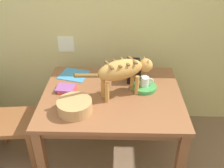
{
  "coord_description": "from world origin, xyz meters",
  "views": [
    {
      "loc": [
        -0.04,
        -0.62,
        1.99
      ],
      "look_at": [
        -0.09,
        1.21,
        0.85
      ],
      "focal_mm": 41.29,
      "sensor_mm": 36.0,
      "label": 1
    }
  ],
  "objects_px": {
    "coffee_mug": "(145,81)",
    "wicker_basket": "(75,106)",
    "magazine": "(74,75)",
    "wooden_chair_near": "(6,120)",
    "book_stack": "(67,89)",
    "cat": "(123,70)",
    "toaster": "(133,70)",
    "dining_table": "(112,102)",
    "saucer_bowl": "(144,87)"
  },
  "relations": [
    {
      "from": "magazine",
      "to": "book_stack",
      "type": "relative_size",
      "value": 1.42
    },
    {
      "from": "coffee_mug",
      "to": "magazine",
      "type": "bearing_deg",
      "value": 161.29
    },
    {
      "from": "dining_table",
      "to": "cat",
      "type": "height_order",
      "value": "cat"
    },
    {
      "from": "wooden_chair_near",
      "to": "wicker_basket",
      "type": "bearing_deg",
      "value": 65.95
    },
    {
      "from": "coffee_mug",
      "to": "wicker_basket",
      "type": "height_order",
      "value": "coffee_mug"
    },
    {
      "from": "coffee_mug",
      "to": "toaster",
      "type": "bearing_deg",
      "value": 117.93
    },
    {
      "from": "cat",
      "to": "magazine",
      "type": "xyz_separation_m",
      "value": [
        -0.47,
        0.32,
        -0.23
      ]
    },
    {
      "from": "cat",
      "to": "toaster",
      "type": "height_order",
      "value": "cat"
    },
    {
      "from": "coffee_mug",
      "to": "book_stack",
      "type": "bearing_deg",
      "value": -176.17
    },
    {
      "from": "cat",
      "to": "wicker_basket",
      "type": "bearing_deg",
      "value": -82.65
    },
    {
      "from": "magazine",
      "to": "wicker_basket",
      "type": "height_order",
      "value": "wicker_basket"
    },
    {
      "from": "dining_table",
      "to": "toaster",
      "type": "bearing_deg",
      "value": 54.16
    },
    {
      "from": "wooden_chair_near",
      "to": "cat",
      "type": "bearing_deg",
      "value": 85.31
    },
    {
      "from": "wicker_basket",
      "to": "coffee_mug",
      "type": "bearing_deg",
      "value": 30.99
    },
    {
      "from": "coffee_mug",
      "to": "toaster",
      "type": "relative_size",
      "value": 0.59
    },
    {
      "from": "saucer_bowl",
      "to": "wicker_basket",
      "type": "bearing_deg",
      "value": -148.83
    },
    {
      "from": "magazine",
      "to": "cat",
      "type": "bearing_deg",
      "value": -18.58
    },
    {
      "from": "magazine",
      "to": "toaster",
      "type": "bearing_deg",
      "value": 10.71
    },
    {
      "from": "saucer_bowl",
      "to": "cat",
      "type": "bearing_deg",
      "value": -153.84
    },
    {
      "from": "wicker_basket",
      "to": "wooden_chair_near",
      "type": "height_order",
      "value": "wooden_chair_near"
    },
    {
      "from": "coffee_mug",
      "to": "wicker_basket",
      "type": "bearing_deg",
      "value": -149.01
    },
    {
      "from": "magazine",
      "to": "toaster",
      "type": "height_order",
      "value": "toaster"
    },
    {
      "from": "cat",
      "to": "book_stack",
      "type": "xyz_separation_m",
      "value": [
        -0.49,
        0.05,
        -0.22
      ]
    },
    {
      "from": "coffee_mug",
      "to": "magazine",
      "type": "relative_size",
      "value": 0.46
    },
    {
      "from": "cat",
      "to": "book_stack",
      "type": "relative_size",
      "value": 3.46
    },
    {
      "from": "dining_table",
      "to": "book_stack",
      "type": "xyz_separation_m",
      "value": [
        -0.4,
        0.05,
        0.11
      ]
    },
    {
      "from": "saucer_bowl",
      "to": "toaster",
      "type": "xyz_separation_m",
      "value": [
        -0.09,
        0.18,
        0.07
      ]
    },
    {
      "from": "dining_table",
      "to": "book_stack",
      "type": "height_order",
      "value": "book_stack"
    },
    {
      "from": "magazine",
      "to": "book_stack",
      "type": "distance_m",
      "value": 0.27
    },
    {
      "from": "magazine",
      "to": "wicker_basket",
      "type": "bearing_deg",
      "value": -65.09
    },
    {
      "from": "cat",
      "to": "saucer_bowl",
      "type": "height_order",
      "value": "cat"
    },
    {
      "from": "cat",
      "to": "wooden_chair_near",
      "type": "distance_m",
      "value": 1.2
    },
    {
      "from": "dining_table",
      "to": "wooden_chair_near",
      "type": "bearing_deg",
      "value": -179.2
    },
    {
      "from": "wicker_basket",
      "to": "toaster",
      "type": "height_order",
      "value": "toaster"
    },
    {
      "from": "wicker_basket",
      "to": "wooden_chair_near",
      "type": "distance_m",
      "value": 0.82
    },
    {
      "from": "dining_table",
      "to": "coffee_mug",
      "type": "relative_size",
      "value": 10.04
    },
    {
      "from": "book_stack",
      "to": "cat",
      "type": "bearing_deg",
      "value": -5.47
    },
    {
      "from": "dining_table",
      "to": "magazine",
      "type": "xyz_separation_m",
      "value": [
        -0.37,
        0.31,
        0.09
      ]
    },
    {
      "from": "cat",
      "to": "wicker_basket",
      "type": "xyz_separation_m",
      "value": [
        -0.37,
        -0.25,
        -0.18
      ]
    },
    {
      "from": "saucer_bowl",
      "to": "coffee_mug",
      "type": "bearing_deg",
      "value": 0.0
    },
    {
      "from": "coffee_mug",
      "to": "toaster",
      "type": "distance_m",
      "value": 0.2
    },
    {
      "from": "toaster",
      "to": "wicker_basket",
      "type": "bearing_deg",
      "value": -132.53
    },
    {
      "from": "toaster",
      "to": "cat",
      "type": "bearing_deg",
      "value": -110.36
    },
    {
      "from": "cat",
      "to": "wicker_basket",
      "type": "distance_m",
      "value": 0.48
    },
    {
      "from": "saucer_bowl",
      "to": "dining_table",
      "type": "bearing_deg",
      "value": -162.15
    },
    {
      "from": "cat",
      "to": "toaster",
      "type": "relative_size",
      "value": 3.14
    },
    {
      "from": "magazine",
      "to": "book_stack",
      "type": "bearing_deg",
      "value": -79.54
    },
    {
      "from": "saucer_bowl",
      "to": "wicker_basket",
      "type": "distance_m",
      "value": 0.66
    },
    {
      "from": "magazine",
      "to": "wooden_chair_near",
      "type": "relative_size",
      "value": 0.28
    },
    {
      "from": "wicker_basket",
      "to": "toaster",
      "type": "relative_size",
      "value": 1.35
    }
  ]
}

